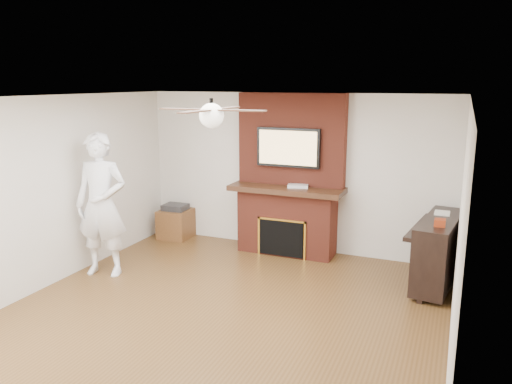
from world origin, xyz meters
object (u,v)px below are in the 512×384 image
at_px(fireplace, 289,191).
at_px(piano, 438,250).
at_px(side_table, 176,222).
at_px(person, 101,205).

xyz_separation_m(fireplace, piano, (2.27, -0.55, -0.50)).
bearing_deg(piano, side_table, -178.74).
xyz_separation_m(fireplace, person, (-2.08, -1.89, 0.01)).
xyz_separation_m(side_table, piano, (4.31, -0.48, 0.22)).
height_order(fireplace, person, fireplace).
bearing_deg(person, side_table, 75.60).
bearing_deg(fireplace, piano, -13.55).
xyz_separation_m(person, side_table, (0.04, 1.82, -0.73)).
bearing_deg(side_table, person, -93.83).
bearing_deg(fireplace, side_table, -178.11).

